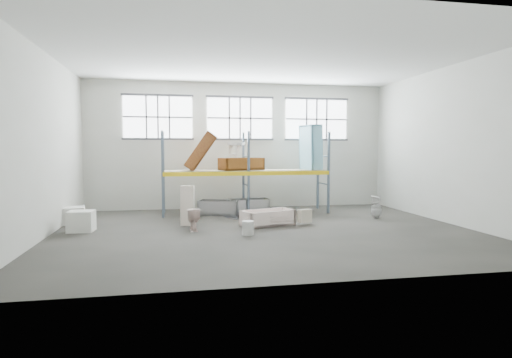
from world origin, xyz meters
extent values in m
cube|color=#434039|center=(0.00, 0.00, -0.05)|extent=(12.00, 10.00, 0.10)
cube|color=silver|center=(0.00, 0.00, 5.05)|extent=(12.00, 10.00, 0.10)
cube|color=#B1B0A3|center=(0.00, 5.05, 2.50)|extent=(12.00, 0.10, 5.00)
cube|color=#ACACA0|center=(0.00, -5.05, 2.50)|extent=(12.00, 0.10, 5.00)
cube|color=#BABAAC|center=(-6.05, 0.00, 2.50)|extent=(0.10, 10.00, 5.00)
cube|color=#ACABA0|center=(6.05, 0.00, 2.50)|extent=(0.10, 10.00, 5.00)
cube|color=white|center=(-3.20, 4.94, 3.60)|extent=(2.60, 0.04, 1.60)
cube|color=white|center=(0.00, 4.94, 3.60)|extent=(2.60, 0.04, 1.60)
cube|color=white|center=(3.20, 4.94, 3.60)|extent=(2.60, 0.04, 1.60)
cube|color=slate|center=(-3.00, 2.90, 1.50)|extent=(0.08, 0.08, 3.00)
cube|color=slate|center=(-3.00, 4.10, 1.50)|extent=(0.08, 0.08, 3.00)
cube|color=slate|center=(0.00, 2.90, 1.50)|extent=(0.08, 0.08, 3.00)
cube|color=slate|center=(0.00, 4.10, 1.50)|extent=(0.08, 0.08, 3.00)
cube|color=slate|center=(3.00, 2.90, 1.50)|extent=(0.08, 0.08, 3.00)
cube|color=slate|center=(3.00, 4.10, 1.50)|extent=(0.08, 0.08, 3.00)
cube|color=yellow|center=(0.00, 2.90, 1.50)|extent=(6.00, 0.10, 0.14)
cube|color=yellow|center=(0.00, 4.10, 1.50)|extent=(6.00, 0.10, 0.14)
cube|color=gray|center=(0.00, 3.50, 1.58)|extent=(5.90, 1.10, 0.03)
cylinder|color=black|center=(0.00, 2.70, 0.00)|extent=(1.80, 1.80, 0.00)
cube|color=beige|center=(1.40, 0.66, 0.28)|extent=(0.47, 0.34, 0.41)
imported|color=beige|center=(0.30, 0.69, 0.16)|extent=(0.55, 0.55, 0.17)
imported|color=#F5D5CB|center=(-2.07, 0.38, 0.33)|extent=(0.39, 0.66, 0.67)
cube|color=#F3DDCC|center=(-2.21, 1.27, 0.62)|extent=(0.45, 0.35, 1.24)
imported|color=white|center=(4.20, 1.45, 0.39)|extent=(0.48, 0.47, 0.78)
imported|color=silver|center=(-0.39, 3.24, 2.09)|extent=(0.77, 0.69, 0.57)
cylinder|color=beige|center=(-0.62, -0.57, 0.19)|extent=(0.41, 0.41, 0.39)
cube|color=silver|center=(-5.25, 0.82, 0.30)|extent=(0.73, 0.64, 0.60)
cube|color=silver|center=(-5.75, 2.21, 0.27)|extent=(0.74, 0.74, 0.53)
camera|label=1|loc=(-2.58, -12.07, 2.37)|focal=29.99mm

